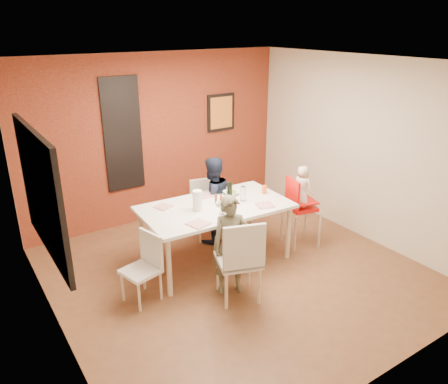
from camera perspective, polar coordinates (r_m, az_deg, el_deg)
ground at (r=5.92m, az=1.63°, el=-10.40°), size 4.50×4.50×0.00m
ceiling at (r=5.06m, az=1.96°, el=16.62°), size 4.50×4.50×0.02m
wall_back at (r=7.21m, az=-8.64°, el=6.94°), size 4.50×0.02×2.70m
wall_front at (r=3.88m, az=21.43°, el=-7.32°), size 4.50×0.02×2.70m
wall_left at (r=4.52m, az=-22.28°, el=-3.34°), size 0.02×4.50×2.70m
wall_right at (r=6.83m, az=17.47°, el=5.37°), size 0.02×4.50×2.70m
brick_accent_wall at (r=7.20m, az=-8.57°, el=6.90°), size 4.50×0.02×2.70m
picture_window_frame at (r=4.64m, az=-22.80°, el=-0.13°), size 0.05×1.70×1.30m
picture_window_pane at (r=4.64m, az=-22.62°, el=-0.09°), size 0.02×1.55×1.15m
glassblock_strip at (r=6.93m, az=-13.10°, el=7.30°), size 0.55×0.03×1.70m
glassblock_surround at (r=6.92m, az=-13.08°, el=7.29°), size 0.60×0.03×1.76m
art_print_frame at (r=7.68m, az=-0.40°, el=10.34°), size 0.54×0.03×0.64m
art_print_canvas at (r=7.67m, az=-0.34°, el=10.33°), size 0.44×0.01×0.54m
dining_table at (r=5.86m, az=-1.15°, el=-2.45°), size 2.03×1.19×0.82m
chair_near at (r=5.07m, az=2.21°, el=-8.54°), size 0.62×0.62×1.05m
chair_far at (r=6.69m, az=-2.49°, el=-1.71°), size 0.49×0.49×0.89m
chair_left at (r=5.27m, az=-10.25°, el=-9.17°), size 0.47×0.47×0.84m
high_chair at (r=6.43m, az=9.77°, el=-1.72°), size 0.52×0.52×1.05m
child_near at (r=5.25m, az=0.89°, el=-6.98°), size 0.53×0.44×1.25m
child_far at (r=6.43m, az=-1.55°, el=-1.11°), size 0.68×0.55×1.32m
toddler at (r=6.34m, az=10.19°, el=0.73°), size 0.26×0.33×0.61m
plate_near_left at (r=5.32m, az=-3.35°, el=-4.15°), size 0.28×0.28×0.01m
plate_far_mid at (r=6.18m, az=-2.34°, el=-0.37°), size 0.24×0.24×0.01m
plate_near_right at (r=5.86m, az=5.38°, el=-1.71°), size 0.28×0.28×0.01m
plate_far_left at (r=5.84m, az=-7.90°, el=-1.91°), size 0.26×0.26×0.01m
salad_bowl_a at (r=5.82m, az=0.00°, el=-1.57°), size 0.21×0.21×0.05m
salad_bowl_b at (r=6.19m, az=0.96°, el=-0.13°), size 0.23×0.23×0.05m
wine_bottle at (r=5.93m, az=0.74°, el=0.04°), size 0.07×0.07×0.27m
wine_glass_a at (r=5.55m, az=-0.23°, el=-1.96°), size 0.07×0.07×0.19m
wine_glass_b at (r=5.95m, az=2.50°, el=-0.24°), size 0.07×0.07×0.21m
paper_towel_roll at (r=5.65m, az=-3.50°, el=-1.13°), size 0.12×0.12×0.27m
condiment_red at (r=5.80m, az=-0.37°, el=-1.17°), size 0.04×0.04×0.14m
condiment_green at (r=5.89m, az=-0.43°, el=-0.88°), size 0.03×0.03×0.13m
condiment_brown at (r=5.89m, az=-1.06°, el=-0.87°), size 0.03×0.03×0.13m
sippy_cup at (r=6.25m, az=5.29°, el=0.32°), size 0.07×0.07×0.12m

